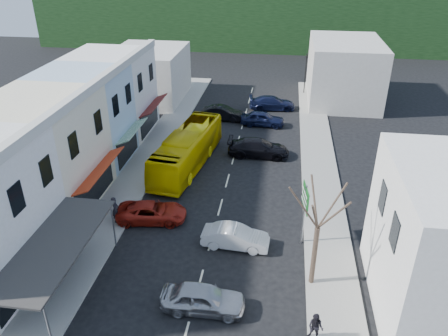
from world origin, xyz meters
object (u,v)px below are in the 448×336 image
(car_red, at_px, (152,212))
(street_tree, at_px, (317,228))
(pedestrian_left, at_px, (116,211))
(bus, at_px, (188,150))
(car_silver, at_px, (203,299))
(traffic_signal, at_px, (305,74))
(car_white, at_px, (235,237))
(direction_sign, at_px, (304,215))
(pedestrian_right, at_px, (316,327))

(car_red, distance_m, street_tree, 12.22)
(car_red, distance_m, pedestrian_left, 2.44)
(bus, height_order, car_red, bus)
(car_red, bearing_deg, pedestrian_left, 98.10)
(car_silver, relative_size, car_red, 0.96)
(car_red, distance_m, traffic_signal, 31.84)
(car_silver, bearing_deg, street_tree, -64.56)
(car_white, bearing_deg, direction_sign, -74.34)
(car_red, distance_m, pedestrian_right, 14.01)
(car_white, bearing_deg, car_silver, 172.52)
(direction_sign, bearing_deg, pedestrian_left, 169.76)
(car_red, relative_size, pedestrian_left, 2.71)
(direction_sign, bearing_deg, traffic_signal, 80.65)
(car_red, xyz_separation_m, street_tree, (10.75, -4.87, 3.16))
(car_red, relative_size, direction_sign, 1.08)
(car_silver, xyz_separation_m, pedestrian_right, (5.73, -1.33, 0.30))
(car_white, distance_m, pedestrian_right, 8.33)
(traffic_signal, bearing_deg, direction_sign, 79.83)
(pedestrian_left, bearing_deg, car_red, -87.60)
(car_silver, xyz_separation_m, traffic_signal, (6.03, 37.45, 1.84))
(car_white, distance_m, pedestrian_left, 8.54)
(pedestrian_right, xyz_separation_m, street_tree, (0.00, 4.10, 2.86))
(pedestrian_left, distance_m, direction_sign, 12.65)
(direction_sign, height_order, street_tree, street_tree)
(bus, xyz_separation_m, direction_sign, (9.51, -9.57, 0.59))
(direction_sign, distance_m, street_tree, 4.12)
(pedestrian_left, xyz_separation_m, street_tree, (13.09, -4.23, 2.86))
(car_silver, distance_m, street_tree, 7.11)
(bus, relative_size, traffic_signal, 2.28)
(bus, relative_size, direction_sign, 2.71)
(pedestrian_right, bearing_deg, car_white, 147.99)
(car_white, bearing_deg, street_tree, -117.59)
(car_white, height_order, direction_sign, direction_sign)
(car_white, relative_size, street_tree, 0.57)
(pedestrian_left, bearing_deg, direction_sign, -105.43)
(car_silver, height_order, car_red, same)
(pedestrian_right, xyz_separation_m, traffic_signal, (0.30, 38.78, 1.54))
(car_silver, relative_size, direction_sign, 1.03)
(pedestrian_left, xyz_separation_m, direction_sign, (12.59, -0.52, 1.14))
(car_red, relative_size, street_tree, 0.60)
(pedestrian_left, distance_m, traffic_signal, 33.30)
(pedestrian_left, xyz_separation_m, traffic_signal, (13.39, 30.45, 1.54))
(street_tree, bearing_deg, car_white, 149.08)
(pedestrian_left, relative_size, street_tree, 0.22)
(direction_sign, bearing_deg, car_silver, -136.79)
(traffic_signal, bearing_deg, street_tree, 80.81)
(pedestrian_left, bearing_deg, traffic_signal, -36.79)
(car_silver, height_order, direction_sign, direction_sign)
(car_white, bearing_deg, traffic_signal, -5.53)
(car_silver, relative_size, pedestrian_left, 2.59)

